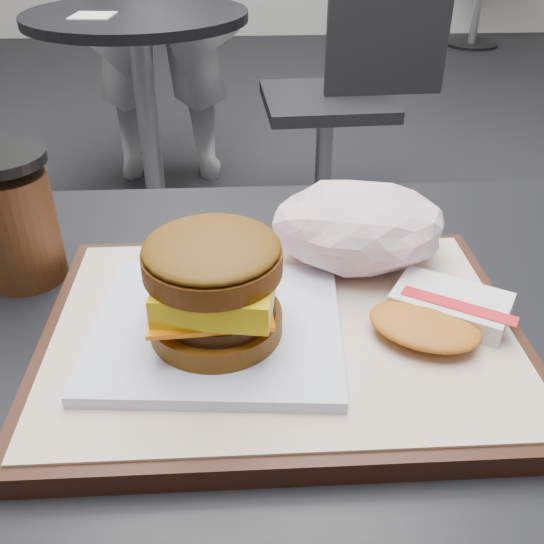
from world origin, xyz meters
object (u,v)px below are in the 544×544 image
at_px(coffee_cup, 15,222).
at_px(neighbor_table, 143,76).
at_px(breakfast_sandwich, 215,297).
at_px(hash_brown, 439,313).
at_px(serving_tray, 282,334).
at_px(customer_table, 287,486).
at_px(crumpled_wrapper, 359,226).
at_px(neighbor_chair, 347,86).

xyz_separation_m(coffee_cup, neighbor_table, (-0.11, 1.54, -0.28)).
distance_m(breakfast_sandwich, neighbor_table, 1.72).
xyz_separation_m(hash_brown, neighbor_table, (-0.47, 1.66, -0.25)).
distance_m(coffee_cup, neighbor_table, 1.57).
bearing_deg(coffee_cup, serving_tray, -25.71).
distance_m(customer_table, crumpled_wrapper, 0.27).
xyz_separation_m(breakfast_sandwich, neighbor_chair, (0.39, 1.67, -0.32)).
height_order(serving_tray, crumpled_wrapper, crumpled_wrapper).
relative_size(breakfast_sandwich, coffee_cup, 1.63).
distance_m(hash_brown, neighbor_chair, 1.70).
distance_m(crumpled_wrapper, neighbor_chair, 1.61).
bearing_deg(customer_table, serving_tray, -148.07).
bearing_deg(crumpled_wrapper, breakfast_sandwich, -138.96).
bearing_deg(coffee_cup, neighbor_table, 94.02).
bearing_deg(customer_table, hash_brown, -4.99).
distance_m(breakfast_sandwich, hash_brown, 0.18).
bearing_deg(hash_brown, breakfast_sandwich, -177.08).
distance_m(serving_tray, neighbor_chair, 1.71).
relative_size(customer_table, breakfast_sandwich, 3.94).
bearing_deg(customer_table, breakfast_sandwich, -161.56).
height_order(breakfast_sandwich, coffee_cup, coffee_cup).
relative_size(hash_brown, neighbor_table, 0.18).
height_order(serving_tray, hash_brown, hash_brown).
relative_size(customer_table, coffee_cup, 6.44).
xyz_separation_m(customer_table, crumpled_wrapper, (0.07, 0.09, 0.24)).
bearing_deg(breakfast_sandwich, coffee_cup, 145.15).
bearing_deg(crumpled_wrapper, serving_tray, -128.58).
xyz_separation_m(customer_table, coffee_cup, (-0.24, 0.11, 0.24)).
bearing_deg(hash_brown, crumpled_wrapper, 115.10).
bearing_deg(serving_tray, hash_brown, -2.82).
distance_m(customer_table, coffee_cup, 0.36).
height_order(customer_table, neighbor_chair, neighbor_chair).
height_order(breakfast_sandwich, hash_brown, breakfast_sandwich).
bearing_deg(crumpled_wrapper, customer_table, -127.28).
xyz_separation_m(neighbor_table, neighbor_chair, (0.68, -0.00, -0.04)).
height_order(customer_table, breakfast_sandwich, breakfast_sandwich).
xyz_separation_m(crumpled_wrapper, neighbor_table, (-0.42, 1.56, -0.27)).
height_order(customer_table, neighbor_table, customer_table).
xyz_separation_m(customer_table, breakfast_sandwich, (-0.06, -0.02, 0.24)).
height_order(crumpled_wrapper, neighbor_table, crumpled_wrapper).
distance_m(hash_brown, neighbor_table, 1.74).
height_order(serving_tray, neighbor_chair, neighbor_chair).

